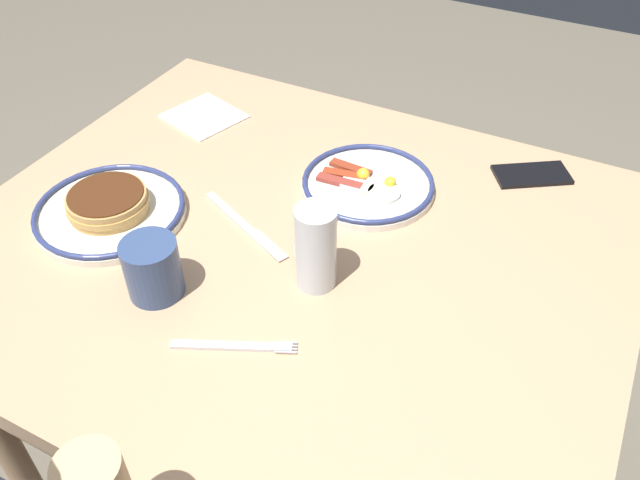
{
  "coord_description": "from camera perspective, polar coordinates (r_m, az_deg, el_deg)",
  "views": [
    {
      "loc": [
        -0.44,
        0.74,
        1.49
      ],
      "look_at": [
        -0.06,
        0.01,
        0.77
      ],
      "focal_mm": 36.86,
      "sensor_mm": 36.0,
      "label": 1
    }
  ],
  "objects": [
    {
      "name": "ground_plane",
      "position": [
        1.72,
        -1.79,
        -18.64
      ],
      "size": [
        6.0,
        6.0,
        0.0
      ],
      "primitive_type": "plane",
      "color": "#686050"
    },
    {
      "name": "dining_table",
      "position": [
        1.2,
        -2.44,
        -2.75
      ],
      "size": [
        1.15,
        0.98,
        0.74
      ],
      "color": "tan",
      "rests_on": "ground_plane"
    },
    {
      "name": "plate_near_main",
      "position": [
        1.25,
        4.15,
        4.85
      ],
      "size": [
        0.25,
        0.25,
        0.04
      ],
      "color": "silver",
      "rests_on": "dining_table"
    },
    {
      "name": "plate_center_pancakes",
      "position": [
        1.24,
        -17.82,
        2.62
      ],
      "size": [
        0.27,
        0.27,
        0.05
      ],
      "color": "silver",
      "rests_on": "dining_table"
    },
    {
      "name": "coffee_mug",
      "position": [
        1.05,
        -14.4,
        -2.27
      ],
      "size": [
        0.11,
        0.09,
        0.1
      ],
      "color": "#334772",
      "rests_on": "dining_table"
    },
    {
      "name": "drinking_glass",
      "position": [
        1.02,
        -0.38,
        -0.99
      ],
      "size": [
        0.07,
        0.07,
        0.15
      ],
      "color": "silver",
      "rests_on": "dining_table"
    },
    {
      "name": "cell_phone",
      "position": [
        1.35,
        17.9,
        5.42
      ],
      "size": [
        0.16,
        0.14,
        0.01
      ],
      "primitive_type": "cube",
      "rotation": [
        0.0,
        0.0,
        0.58
      ],
      "color": "black",
      "rests_on": "dining_table"
    },
    {
      "name": "paper_napkin",
      "position": [
        1.5,
        -10.03,
        10.53
      ],
      "size": [
        0.18,
        0.18,
        0.0
      ],
      "primitive_type": "cube",
      "rotation": [
        0.0,
        0.0,
        -0.3
      ],
      "color": "white",
      "rests_on": "dining_table"
    },
    {
      "name": "fork_near",
      "position": [
        0.98,
        -7.43,
        -9.12
      ],
      "size": [
        0.18,
        0.09,
        0.01
      ],
      "color": "silver",
      "rests_on": "dining_table"
    },
    {
      "name": "butter_knife",
      "position": [
        1.18,
        -6.51,
        1.34
      ],
      "size": [
        0.22,
        0.11,
        0.01
      ],
      "color": "silver",
      "rests_on": "dining_table"
    }
  ]
}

